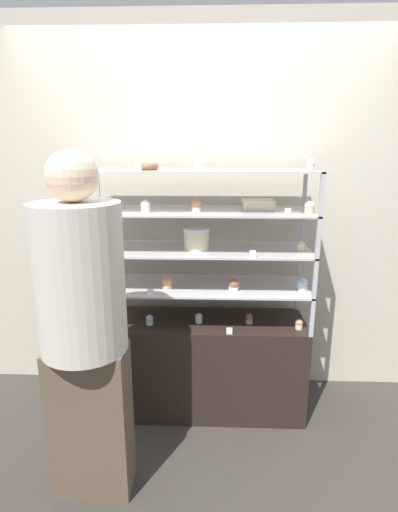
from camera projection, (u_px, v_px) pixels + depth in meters
ground_plane at (199, 405)px, 2.80m from camera, size 20.00×20.00×0.00m
back_wall at (201, 213)px, 2.82m from camera, size 8.00×0.05×2.60m
display_base at (199, 364)px, 2.72m from camera, size 1.39×0.45×0.65m
display_riser_lower at (199, 287)px, 2.57m from camera, size 1.39×0.45×0.24m
display_riser_middle at (199, 251)px, 2.51m from camera, size 1.39×0.45×0.24m
display_riser_upper at (199, 212)px, 2.45m from camera, size 1.39×0.45×0.24m
display_riser_top at (199, 172)px, 2.39m from camera, size 1.39×0.45×0.24m
layer_cake_centerpiece at (197, 239)px, 2.48m from camera, size 0.16×0.16×0.13m
sheet_cake_frosted at (258, 205)px, 2.46m from camera, size 0.19×0.16×0.06m
cupcake_0 at (99, 317)px, 2.60m from camera, size 0.05×0.05×0.06m
cupcake_1 at (150, 320)px, 2.56m from camera, size 0.05×0.05×0.06m
cupcake_2 at (198, 318)px, 2.59m from camera, size 0.05×0.05×0.06m
cupcake_3 at (249, 319)px, 2.58m from camera, size 0.05×0.05×0.06m
cupcake_4 at (299, 324)px, 2.50m from camera, size 0.05×0.05×0.06m
price_tag_0 at (229, 331)px, 2.42m from camera, size 0.04×0.00×0.04m
cupcake_5 at (102, 281)px, 2.54m from camera, size 0.07×0.07×0.08m
cupcake_6 at (167, 283)px, 2.50m from camera, size 0.07×0.07×0.08m
cupcake_7 at (234, 285)px, 2.46m from camera, size 0.07×0.07×0.08m
cupcake_8 at (302, 284)px, 2.48m from camera, size 0.07×0.07×0.08m
price_tag_1 at (151, 292)px, 2.38m from camera, size 0.04×0.00×0.04m
cupcake_9 at (92, 247)px, 2.41m from camera, size 0.05×0.05×0.06m
cupcake_10 at (301, 246)px, 2.44m from camera, size 0.05×0.05×0.06m
price_tag_2 at (253, 254)px, 2.29m from camera, size 0.04×0.00×0.04m
cupcake_11 at (94, 206)px, 2.38m from camera, size 0.06×0.06×0.08m
cupcake_12 at (146, 206)px, 2.35m from camera, size 0.06×0.06×0.08m
cupcake_13 at (196, 206)px, 2.37m from camera, size 0.06×0.06×0.08m
cupcake_14 at (310, 207)px, 2.30m from camera, size 0.06×0.06×0.08m
price_tag_3 at (288, 212)px, 2.22m from camera, size 0.04×0.00×0.04m
cupcake_15 at (89, 164)px, 2.35m from camera, size 0.05×0.05×0.07m
cupcake_16 at (200, 164)px, 2.34m from camera, size 0.05×0.05×0.07m
cupcake_17 at (310, 165)px, 2.24m from camera, size 0.05×0.05×0.07m
price_tag_4 at (138, 167)px, 2.19m from camera, size 0.04×0.00×0.04m
donut_glazed at (147, 166)px, 2.39m from camera, size 0.14×0.14×0.04m
customer_figure at (84, 325)px, 1.89m from camera, size 0.41×0.41×1.74m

